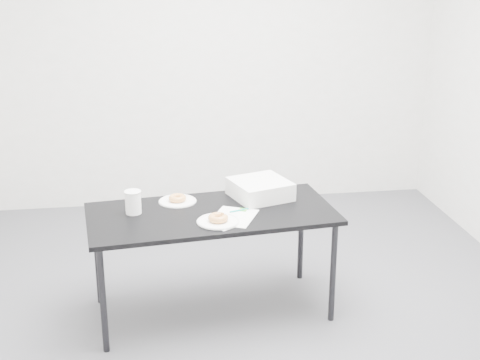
{
  "coord_description": "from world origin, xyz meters",
  "views": [
    {
      "loc": [
        -0.55,
        -3.71,
        2.15
      ],
      "look_at": [
        -0.0,
        0.02,
        0.86
      ],
      "focal_mm": 50.0,
      "sensor_mm": 36.0,
      "label": 1
    }
  ],
  "objects": [
    {
      "name": "floor",
      "position": [
        0.0,
        0.0,
        0.0
      ],
      "size": [
        4.0,
        4.0,
        0.0
      ],
      "primitive_type": "plane",
      "color": "#49494E",
      "rests_on": "ground"
    },
    {
      "name": "plate_far",
      "position": [
        -0.37,
        0.21,
        0.68
      ],
      "size": [
        0.24,
        0.24,
        0.01
      ],
      "primitive_type": "cylinder",
      "color": "white",
      "rests_on": "table"
    },
    {
      "name": "bakery_box",
      "position": [
        0.15,
        0.21,
        0.73
      ],
      "size": [
        0.42,
        0.42,
        0.11
      ],
      "primitive_type": "cube",
      "rotation": [
        0.0,
        0.0,
        0.32
      ],
      "color": "white",
      "rests_on": "table"
    },
    {
      "name": "donut_far",
      "position": [
        -0.37,
        0.21,
        0.7
      ],
      "size": [
        0.15,
        0.15,
        0.04
      ],
      "primitive_type": "torus",
      "rotation": [
        0.0,
        0.0,
        0.43
      ],
      "color": "#DF8E46",
      "rests_on": "plate_far"
    },
    {
      "name": "coffee_cup",
      "position": [
        -0.64,
        0.05,
        0.74
      ],
      "size": [
        0.09,
        0.09,
        0.14
      ],
      "primitive_type": "cylinder",
      "color": "white",
      "rests_on": "table"
    },
    {
      "name": "cup_lid",
      "position": [
        0.19,
        0.34,
        0.68
      ],
      "size": [
        0.09,
        0.09,
        0.01
      ],
      "primitive_type": "cylinder",
      "color": "silver",
      "rests_on": "table"
    },
    {
      "name": "plate_near",
      "position": [
        -0.16,
        -0.16,
        0.68
      ],
      "size": [
        0.25,
        0.25,
        0.01
      ],
      "primitive_type": "cylinder",
      "color": "white",
      "rests_on": "napkin"
    },
    {
      "name": "napkin",
      "position": [
        -0.11,
        -0.18,
        0.67
      ],
      "size": [
        0.24,
        0.24,
        0.0
      ],
      "primitive_type": "cube",
      "rotation": [
        0.0,
        0.0,
        0.56
      ],
      "color": "white",
      "rests_on": "table"
    },
    {
      "name": "wall_back",
      "position": [
        0.0,
        2.0,
        1.35
      ],
      "size": [
        4.0,
        0.02,
        2.7
      ],
      "primitive_type": "cube",
      "color": "white",
      "rests_on": "floor"
    },
    {
      "name": "logo_patch",
      "position": [
        0.01,
        0.01,
        0.68
      ],
      "size": [
        0.06,
        0.06,
        0.0
      ],
      "primitive_type": "cube",
      "rotation": [
        0.0,
        0.0,
        -0.44
      ],
      "color": "green",
      "rests_on": "scorecard"
    },
    {
      "name": "table",
      "position": [
        -0.18,
        0.01,
        0.62
      ],
      "size": [
        1.54,
        0.85,
        0.67
      ],
      "rotation": [
        0.0,
        0.0,
        0.11
      ],
      "color": "black",
      "rests_on": "floor"
    },
    {
      "name": "scorecard",
      "position": [
        -0.06,
        -0.09,
        0.67
      ],
      "size": [
        0.34,
        0.37,
        0.0
      ],
      "primitive_type": "cube",
      "rotation": [
        0.0,
        0.0,
        -0.44
      ],
      "color": "white",
      "rests_on": "table"
    },
    {
      "name": "donut_near",
      "position": [
        -0.16,
        -0.16,
        0.7
      ],
      "size": [
        0.15,
        0.15,
        0.04
      ],
      "primitive_type": "torus",
      "rotation": [
        0.0,
        0.0,
        0.42
      ],
      "color": "#DF8E46",
      "rests_on": "plate_near"
    },
    {
      "name": "pen",
      "position": [
        -0.01,
        -0.01,
        0.68
      ],
      "size": [
        0.13,
        0.05,
        0.01
      ],
      "primitive_type": "cylinder",
      "rotation": [
        0.0,
        1.57,
        0.31
      ],
      "color": "#0D9089",
      "rests_on": "scorecard"
    }
  ]
}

